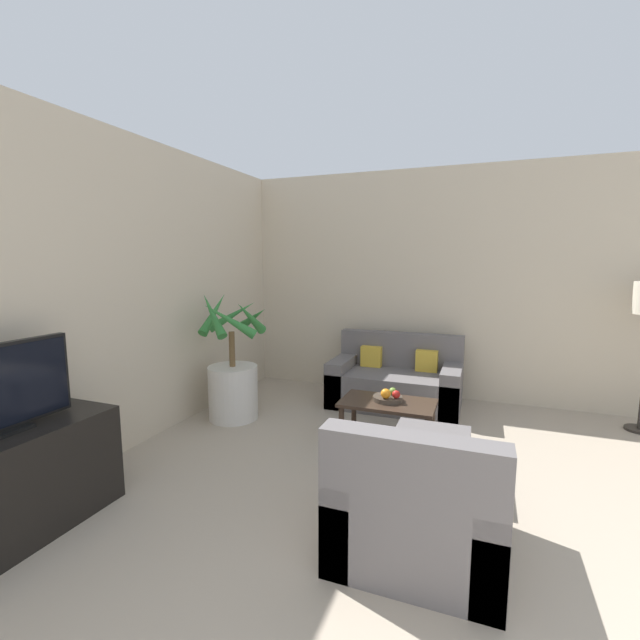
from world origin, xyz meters
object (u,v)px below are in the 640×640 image
object	(u,v)px
apple_red	(396,394)
apple_green	(393,391)
coffee_table	(388,407)
armchair	(418,509)
ottoman	(431,457)
orange_fruit	(386,394)
potted_palm	(233,378)
fruit_bowl	(388,398)
tv_console	(5,488)
sofa_loveseat	(396,382)

from	to	relation	value
apple_red	apple_green	world-z (taller)	apple_red
coffee_table	armchair	world-z (taller)	armchair
ottoman	apple_green	bearing A→B (deg)	121.72
apple_red	apple_green	xyz separation A→B (m)	(-0.05, 0.09, -0.00)
armchair	apple_green	bearing A→B (deg)	106.51
orange_fruit	potted_palm	bearing A→B (deg)	178.89
apple_red	armchair	xyz separation A→B (m)	(0.40, -1.44, -0.18)
apple_red	fruit_bowl	bearing A→B (deg)	157.50
fruit_bowl	armchair	world-z (taller)	armchair
potted_palm	apple_red	bearing A→B (deg)	0.23
potted_palm	armchair	xyz separation A→B (m)	(2.10, -1.43, -0.17)
fruit_bowl	apple_green	bearing A→B (deg)	57.84
apple_red	ottoman	size ratio (longest dim) A/B	0.13
tv_console	ottoman	distance (m)	2.74
apple_green	orange_fruit	distance (m)	0.13
apple_red	armchair	distance (m)	1.50
tv_console	apple_red	bearing A→B (deg)	49.64
tv_console	sofa_loveseat	bearing A→B (deg)	62.46
sofa_loveseat	apple_green	size ratio (longest dim) A/B	21.08
sofa_loveseat	ottoman	distance (m)	1.71
tv_console	sofa_loveseat	world-z (taller)	sofa_loveseat
apple_red	apple_green	distance (m)	0.10
potted_palm	coffee_table	bearing A→B (deg)	0.69
tv_console	sofa_loveseat	size ratio (longest dim) A/B	0.87
tv_console	apple_red	size ratio (longest dim) A/B	17.15
sofa_loveseat	coffee_table	size ratio (longest dim) A/B	1.69
tv_console	coffee_table	distance (m)	2.82
tv_console	fruit_bowl	distance (m)	2.84
armchair	orange_fruit	bearing A→B (deg)	109.34
tv_console	ottoman	world-z (taller)	tv_console
fruit_bowl	ottoman	world-z (taller)	fruit_bowl
tv_console	orange_fruit	bearing A→B (deg)	50.50
tv_console	apple_green	bearing A→B (deg)	51.52
apple_green	armchair	xyz separation A→B (m)	(0.45, -1.53, -0.18)
potted_palm	sofa_loveseat	xyz separation A→B (m)	(1.50, 1.01, -0.16)
potted_palm	coffee_table	size ratio (longest dim) A/B	1.58
tv_console	apple_red	world-z (taller)	tv_console
orange_fruit	fruit_bowl	bearing A→B (deg)	87.20
tv_console	fruit_bowl	world-z (taller)	tv_console
armchair	fruit_bowl	bearing A→B (deg)	108.33
orange_fruit	ottoman	distance (m)	0.78
potted_palm	ottoman	size ratio (longest dim) A/B	2.47
coffee_table	orange_fruit	bearing A→B (deg)	-102.29
fruit_bowl	coffee_table	bearing A→B (deg)	-70.90
potted_palm	tv_console	bearing A→B (deg)	-94.27
potted_palm	orange_fruit	world-z (taller)	potted_palm
coffee_table	ottoman	xyz separation A→B (m)	(0.46, -0.62, -0.12)
coffee_table	apple_green	bearing A→B (deg)	70.52
coffee_table	orange_fruit	xyz separation A→B (m)	(-0.01, -0.05, 0.14)
sofa_loveseat	apple_green	xyz separation A→B (m)	(0.15, -0.91, 0.18)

